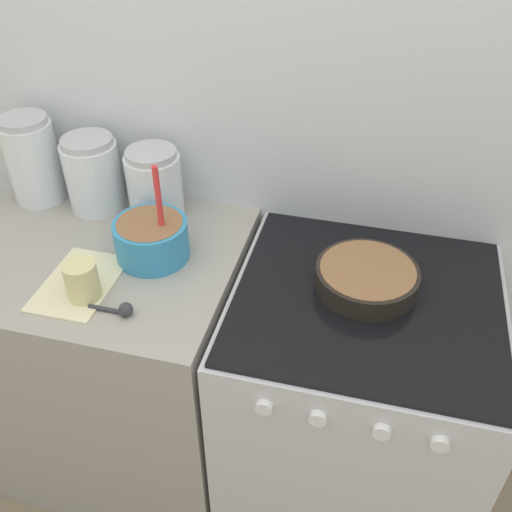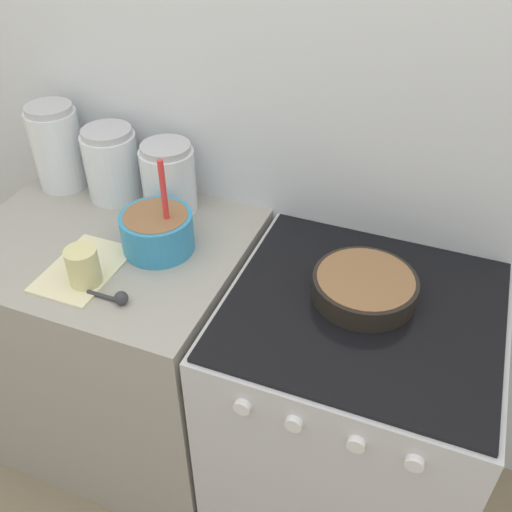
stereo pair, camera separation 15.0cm
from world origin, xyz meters
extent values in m
cube|color=silver|center=(0.00, 0.68, 1.20)|extent=(4.61, 0.05, 2.40)
cube|color=#9E998E|center=(-0.40, 0.33, 0.45)|extent=(0.81, 0.66, 0.90)
cube|color=silver|center=(0.36, 0.33, 0.44)|extent=(0.70, 0.66, 0.88)
cube|color=black|center=(0.36, 0.33, 0.89)|extent=(0.67, 0.63, 0.01)
cylinder|color=white|center=(0.17, -0.01, 0.82)|extent=(0.04, 0.02, 0.04)
cylinder|color=white|center=(0.29, -0.01, 0.82)|extent=(0.04, 0.02, 0.04)
cylinder|color=white|center=(0.43, -0.01, 0.82)|extent=(0.04, 0.02, 0.04)
cylinder|color=white|center=(0.55, -0.01, 0.82)|extent=(0.04, 0.02, 0.04)
cylinder|color=#338CBF|center=(-0.23, 0.35, 0.95)|extent=(0.20, 0.20, 0.11)
cylinder|color=#8C603D|center=(-0.23, 0.35, 0.98)|extent=(0.18, 0.18, 0.06)
cylinder|color=red|center=(-0.20, 0.35, 1.05)|extent=(0.02, 0.02, 0.27)
cylinder|color=black|center=(0.35, 0.37, 0.92)|extent=(0.26, 0.26, 0.06)
cylinder|color=#8C603D|center=(0.35, 0.37, 0.93)|extent=(0.24, 0.24, 0.05)
cylinder|color=silver|center=(-0.69, 0.55, 1.02)|extent=(0.16, 0.16, 0.25)
cylinder|color=tan|center=(-0.69, 0.55, 0.97)|extent=(0.14, 0.14, 0.15)
cylinder|color=#B2B2B7|center=(-0.69, 0.55, 1.16)|extent=(0.14, 0.14, 0.02)
cylinder|color=silver|center=(-0.49, 0.55, 1.00)|extent=(0.17, 0.17, 0.21)
cylinder|color=red|center=(-0.49, 0.55, 0.96)|extent=(0.15, 0.15, 0.13)
cylinder|color=#B2B2B7|center=(-0.49, 0.55, 1.12)|extent=(0.15, 0.15, 0.02)
cylinder|color=silver|center=(-0.30, 0.55, 0.99)|extent=(0.16, 0.16, 0.20)
cylinder|color=silver|center=(-0.30, 0.55, 0.95)|extent=(0.14, 0.14, 0.12)
cylinder|color=#B2B2B7|center=(-0.30, 0.55, 1.10)|extent=(0.15, 0.15, 0.02)
cylinder|color=beige|center=(-0.33, 0.15, 0.95)|extent=(0.08, 0.08, 0.11)
cube|color=beige|center=(-0.37, 0.19, 0.90)|extent=(0.18, 0.27, 0.01)
cylinder|color=#333338|center=(-0.26, 0.12, 0.90)|extent=(0.09, 0.01, 0.01)
sphere|color=#333338|center=(-0.21, 0.12, 0.91)|extent=(0.04, 0.04, 0.04)
camera|label=1|loc=(0.35, -0.78, 1.87)|focal=40.00mm
camera|label=2|loc=(0.49, -0.74, 1.87)|focal=40.00mm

